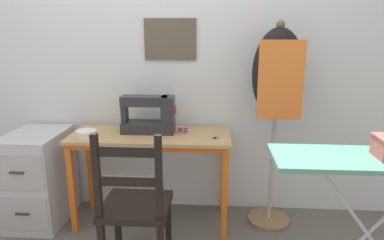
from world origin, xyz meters
TOP-DOWN VIEW (x-y plane):
  - ground_plane at (0.00, 0.00)m, footprint 14.00×14.00m
  - wall_back at (0.00, 0.52)m, footprint 10.00×0.07m
  - sewing_table at (0.00, 0.22)m, footprint 1.18×0.46m
  - sewing_machine at (-0.00, 0.28)m, footprint 0.41×0.18m
  - fabric_bowl at (-0.45, 0.12)m, footprint 0.15×0.15m
  - scissors at (0.49, 0.14)m, footprint 0.10×0.11m
  - thread_spool_near_machine at (0.22, 0.30)m, footprint 0.03×0.03m
  - thread_spool_mid_table at (0.26, 0.27)m, footprint 0.04×0.04m
  - wooden_chair at (0.01, -0.37)m, footprint 0.40×0.38m
  - filing_cabinet at (-0.87, 0.20)m, footprint 0.39×0.57m
  - dress_form at (0.91, 0.27)m, footprint 0.36×0.32m
  - ironing_board at (1.29, -0.52)m, footprint 1.05×0.37m

SIDE VIEW (x-z plane):
  - ground_plane at x=0.00m, z-range 0.00..0.00m
  - filing_cabinet at x=-0.87m, z-range 0.00..0.71m
  - wooden_chair at x=0.01m, z-range -0.03..0.90m
  - sewing_table at x=0.00m, z-range 0.26..0.97m
  - scissors at x=0.49m, z-range 0.71..0.72m
  - thread_spool_mid_table at x=0.26m, z-range 0.71..0.75m
  - thread_spool_near_machine at x=0.22m, z-range 0.71..0.76m
  - fabric_bowl at x=-0.45m, z-range 0.71..0.77m
  - ironing_board at x=1.29m, z-range 0.37..1.23m
  - sewing_machine at x=0.00m, z-range 0.69..0.99m
  - dress_form at x=0.91m, z-range 0.34..1.87m
  - wall_back at x=0.00m, z-range 0.00..2.55m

